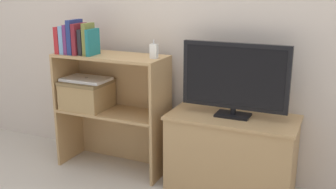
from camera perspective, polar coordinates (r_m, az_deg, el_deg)
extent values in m
plane|color=#BCB2A3|center=(2.78, -1.46, -13.38)|extent=(16.00, 16.00, 0.00)
cube|color=beige|center=(2.83, 2.27, 12.64)|extent=(10.00, 0.05, 2.40)
cube|color=tan|center=(2.70, 9.13, -8.58)|extent=(0.82, 0.40, 0.50)
cube|color=tan|center=(2.60, 9.38, -3.32)|extent=(0.84, 0.42, 0.02)
cube|color=black|center=(2.59, 9.40, -2.96)|extent=(0.22, 0.14, 0.01)
cylinder|color=black|center=(2.59, 9.42, -2.38)|extent=(0.04, 0.04, 0.04)
cube|color=black|center=(2.53, 9.66, 2.64)|extent=(0.69, 0.03, 0.42)
cube|color=black|center=(2.51, 9.54, 2.55)|extent=(0.63, 0.00, 0.37)
cube|color=tan|center=(3.23, -13.93, -5.15)|extent=(0.02, 0.34, 0.45)
cube|color=tan|center=(2.84, -1.01, -7.67)|extent=(0.02, 0.34, 0.45)
cube|color=tan|center=(3.14, -6.39, -5.40)|extent=(0.78, 0.02, 0.45)
cube|color=tan|center=(2.94, -8.07, -2.46)|extent=(0.78, 0.34, 0.02)
cube|color=tan|center=(3.11, -14.45, 2.34)|extent=(0.02, 0.34, 0.41)
cube|color=tan|center=(2.69, -1.05, 0.83)|extent=(0.02, 0.34, 0.41)
cube|color=tan|center=(3.01, -6.63, 2.32)|extent=(0.78, 0.02, 0.41)
cube|color=tan|center=(2.84, -8.39, 5.52)|extent=(0.78, 0.34, 0.02)
cube|color=#B22328|center=(2.98, -15.03, 7.70)|extent=(0.04, 0.16, 0.19)
cube|color=#709ECC|center=(2.96, -14.43, 7.75)|extent=(0.04, 0.15, 0.20)
cube|color=#6B2D66|center=(2.94, -13.92, 7.83)|extent=(0.03, 0.15, 0.21)
cube|color=navy|center=(2.91, -13.36, 8.14)|extent=(0.04, 0.16, 0.24)
cube|color=maroon|center=(2.89, -12.72, 7.88)|extent=(0.03, 0.15, 0.22)
cube|color=#232328|center=(2.87, -12.07, 7.48)|extent=(0.03, 0.12, 0.18)
cube|color=olive|center=(2.84, -11.47, 7.88)|extent=(0.03, 0.12, 0.22)
cube|color=#1E7075|center=(2.83, -10.88, 7.46)|extent=(0.03, 0.14, 0.19)
cube|color=white|center=(2.66, -2.06, 6.27)|extent=(0.05, 0.03, 0.10)
cylinder|color=silver|center=(2.65, -2.07, 7.63)|extent=(0.01, 0.01, 0.03)
cube|color=tan|center=(3.01, -11.64, 0.07)|extent=(0.32, 0.30, 0.21)
cube|color=olive|center=(2.99, -11.74, 1.78)|extent=(0.33, 0.30, 0.02)
cube|color=white|center=(2.98, -11.76, 2.19)|extent=(0.34, 0.22, 0.02)
cylinder|color=#99999E|center=(2.98, -11.78, 2.41)|extent=(0.02, 0.02, 0.00)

